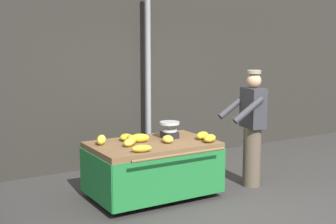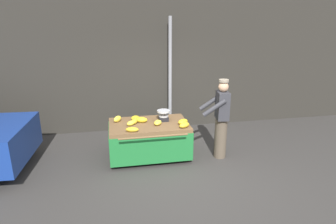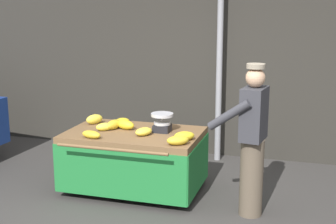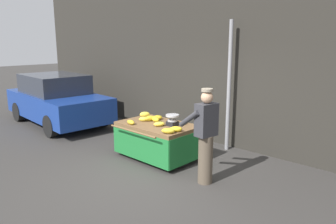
{
  "view_description": "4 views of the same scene",
  "coord_description": "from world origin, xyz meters",
  "px_view_note": "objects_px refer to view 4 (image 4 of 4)",
  "views": [
    {
      "loc": [
        -3.54,
        -4.62,
        2.17
      ],
      "look_at": [
        -0.29,
        0.86,
        1.17
      ],
      "focal_mm": 50.42,
      "sensor_mm": 36.0,
      "label": 1
    },
    {
      "loc": [
        -1.25,
        -4.85,
        2.83
      ],
      "look_at": [
        -0.14,
        0.79,
        1.02
      ],
      "focal_mm": 30.75,
      "sensor_mm": 36.0,
      "label": 2
    },
    {
      "loc": [
        1.54,
        -4.59,
        2.34
      ],
      "look_at": [
        -0.13,
        0.95,
        1.03
      ],
      "focal_mm": 51.61,
      "sensor_mm": 36.0,
      "label": 3
    },
    {
      "loc": [
        4.23,
        -3.88,
        2.51
      ],
      "look_at": [
        -0.19,
        0.8,
        1.09
      ],
      "focal_mm": 34.68,
      "sensor_mm": 36.0,
      "label": 4
    }
  ],
  "objects_px": {
    "banana_bunch_1": "(168,131)",
    "banana_bunch_3": "(158,117)",
    "vendor_person": "(205,136)",
    "banana_bunch_0": "(155,119)",
    "banana_bunch_5": "(144,119)",
    "banana_cart": "(157,133)",
    "banana_bunch_6": "(131,122)",
    "street_pole": "(229,87)",
    "banana_bunch_8": "(176,129)",
    "parked_car": "(57,100)",
    "banana_bunch_7": "(145,114)",
    "banana_bunch_4": "(150,118)",
    "weighing_scale": "(172,120)",
    "banana_bunch_2": "(159,124)"
  },
  "relations": [
    {
      "from": "banana_bunch_0",
      "to": "vendor_person",
      "type": "bearing_deg",
      "value": -13.09
    },
    {
      "from": "parked_car",
      "to": "banana_bunch_6",
      "type": "bearing_deg",
      "value": -6.32
    },
    {
      "from": "banana_bunch_5",
      "to": "banana_bunch_4",
      "type": "bearing_deg",
      "value": 51.02
    },
    {
      "from": "parked_car",
      "to": "banana_bunch_0",
      "type": "bearing_deg",
      "value": 0.88
    },
    {
      "from": "street_pole",
      "to": "banana_bunch_1",
      "type": "distance_m",
      "value": 2.03
    },
    {
      "from": "street_pole",
      "to": "parked_car",
      "type": "relative_size",
      "value": 0.74
    },
    {
      "from": "banana_cart",
      "to": "parked_car",
      "type": "height_order",
      "value": "parked_car"
    },
    {
      "from": "banana_bunch_7",
      "to": "banana_bunch_0",
      "type": "bearing_deg",
      "value": -15.81
    },
    {
      "from": "banana_bunch_0",
      "to": "vendor_person",
      "type": "distance_m",
      "value": 1.69
    },
    {
      "from": "weighing_scale",
      "to": "banana_bunch_4",
      "type": "bearing_deg",
      "value": -175.13
    },
    {
      "from": "banana_bunch_1",
      "to": "banana_bunch_3",
      "type": "height_order",
      "value": "banana_bunch_1"
    },
    {
      "from": "banana_bunch_1",
      "to": "banana_bunch_3",
      "type": "distance_m",
      "value": 1.15
    },
    {
      "from": "weighing_scale",
      "to": "banana_bunch_6",
      "type": "bearing_deg",
      "value": -143.73
    },
    {
      "from": "banana_bunch_6",
      "to": "parked_car",
      "type": "distance_m",
      "value": 4.02
    },
    {
      "from": "banana_bunch_0",
      "to": "weighing_scale",
      "type": "bearing_deg",
      "value": 2.22
    },
    {
      "from": "banana_cart",
      "to": "banana_bunch_1",
      "type": "xyz_separation_m",
      "value": [
        0.68,
        -0.38,
        0.26
      ]
    },
    {
      "from": "street_pole",
      "to": "banana_bunch_8",
      "type": "height_order",
      "value": "street_pole"
    },
    {
      "from": "banana_bunch_4",
      "to": "banana_bunch_7",
      "type": "distance_m",
      "value": 0.4
    },
    {
      "from": "parked_car",
      "to": "banana_cart",
      "type": "bearing_deg",
      "value": -0.33
    },
    {
      "from": "banana_bunch_3",
      "to": "vendor_person",
      "type": "distance_m",
      "value": 1.85
    },
    {
      "from": "banana_bunch_7",
      "to": "banana_bunch_8",
      "type": "distance_m",
      "value": 1.4
    },
    {
      "from": "banana_bunch_5",
      "to": "banana_bunch_8",
      "type": "height_order",
      "value": "banana_bunch_8"
    },
    {
      "from": "banana_bunch_7",
      "to": "vendor_person",
      "type": "height_order",
      "value": "vendor_person"
    },
    {
      "from": "banana_bunch_6",
      "to": "banana_cart",
      "type": "bearing_deg",
      "value": 47.77
    },
    {
      "from": "banana_cart",
      "to": "vendor_person",
      "type": "xyz_separation_m",
      "value": [
        1.5,
        -0.29,
        0.31
      ]
    },
    {
      "from": "banana_bunch_0",
      "to": "banana_bunch_2",
      "type": "relative_size",
      "value": 1.11
    },
    {
      "from": "banana_bunch_8",
      "to": "banana_bunch_0",
      "type": "bearing_deg",
      "value": 162.3
    },
    {
      "from": "banana_cart",
      "to": "banana_bunch_5",
      "type": "height_order",
      "value": "banana_bunch_5"
    },
    {
      "from": "banana_bunch_8",
      "to": "banana_bunch_6",
      "type": "bearing_deg",
      "value": -167.6
    },
    {
      "from": "banana_bunch_3",
      "to": "banana_bunch_5",
      "type": "bearing_deg",
      "value": -109.33
    },
    {
      "from": "banana_bunch_4",
      "to": "parked_car",
      "type": "height_order",
      "value": "parked_car"
    },
    {
      "from": "banana_bunch_1",
      "to": "banana_bunch_0",
      "type": "bearing_deg",
      "value": 150.27
    },
    {
      "from": "vendor_person",
      "to": "banana_bunch_0",
      "type": "bearing_deg",
      "value": 166.91
    },
    {
      "from": "banana_cart",
      "to": "banana_bunch_7",
      "type": "bearing_deg",
      "value": 160.23
    },
    {
      "from": "vendor_person",
      "to": "parked_car",
      "type": "relative_size",
      "value": 0.43
    },
    {
      "from": "banana_bunch_1",
      "to": "banana_bunch_7",
      "type": "distance_m",
      "value": 1.46
    },
    {
      "from": "banana_bunch_3",
      "to": "banana_bunch_6",
      "type": "distance_m",
      "value": 0.7
    },
    {
      "from": "banana_cart",
      "to": "banana_bunch_4",
      "type": "bearing_deg",
      "value": 169.09
    },
    {
      "from": "banana_bunch_5",
      "to": "banana_cart",
      "type": "bearing_deg",
      "value": 7.66
    },
    {
      "from": "banana_bunch_0",
      "to": "parked_car",
      "type": "height_order",
      "value": "parked_car"
    },
    {
      "from": "banana_bunch_0",
      "to": "banana_bunch_6",
      "type": "xyz_separation_m",
      "value": [
        -0.23,
        -0.51,
        -0.01
      ]
    },
    {
      "from": "banana_cart",
      "to": "banana_bunch_6",
      "type": "xyz_separation_m",
      "value": [
        -0.38,
        -0.42,
        0.26
      ]
    },
    {
      "from": "banana_bunch_7",
      "to": "parked_car",
      "type": "distance_m",
      "value": 3.73
    },
    {
      "from": "banana_bunch_3",
      "to": "banana_bunch_5",
      "type": "distance_m",
      "value": 0.34
    },
    {
      "from": "banana_bunch_8",
      "to": "parked_car",
      "type": "distance_m",
      "value": 5.07
    },
    {
      "from": "banana_bunch_1",
      "to": "vendor_person",
      "type": "relative_size",
      "value": 0.15
    },
    {
      "from": "banana_bunch_2",
      "to": "banana_bunch_3",
      "type": "height_order",
      "value": "banana_bunch_3"
    },
    {
      "from": "banana_bunch_3",
      "to": "banana_bunch_6",
      "type": "bearing_deg",
      "value": -99.62
    },
    {
      "from": "banana_bunch_6",
      "to": "banana_bunch_8",
      "type": "relative_size",
      "value": 1.06
    },
    {
      "from": "banana_bunch_2",
      "to": "weighing_scale",
      "type": "bearing_deg",
      "value": 54.25
    }
  ]
}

